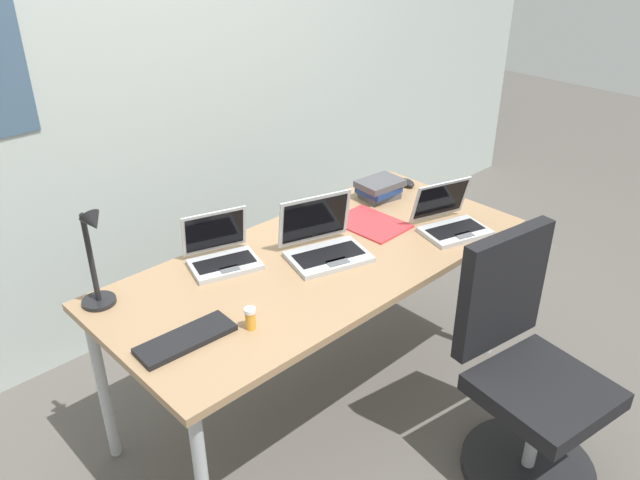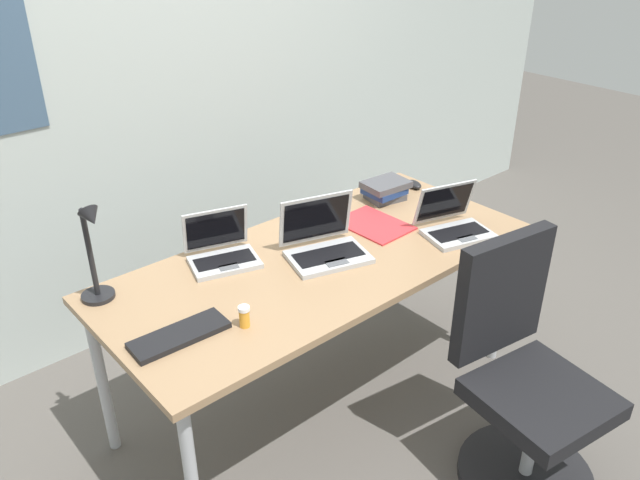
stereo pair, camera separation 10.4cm
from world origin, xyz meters
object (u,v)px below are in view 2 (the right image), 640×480
Objects in this scene: computer_mouse at (414,184)px; book_stack at (385,190)px; cell_phone at (439,204)px; office_chair at (523,389)px; pill_bottle at (244,316)px; laptop_mid_desk at (454,224)px; laptop_far_corner at (222,252)px; external_keyboard at (180,335)px; desk_lamp at (93,254)px; paper_folder_back_left at (374,225)px; laptop_front_left at (324,245)px.

computer_mouse is 0.21m from book_stack.
office_chair is at bearing -85.83° from cell_phone.
office_chair reaches higher than pill_bottle.
laptop_mid_desk reaches higher than pill_bottle.
laptop_far_corner is 0.91m from book_stack.
office_chair reaches higher than external_keyboard.
desk_lamp reaches higher than computer_mouse.
cell_phone is (-0.07, -0.21, -0.01)m from computer_mouse.
external_keyboard is at bearing -171.88° from paper_folder_back_left.
paper_folder_back_left is at bearing -14.78° from laptop_far_corner.
computer_mouse is (1.51, 0.31, 0.01)m from external_keyboard.
laptop_front_left reaches higher than laptop_mid_desk.
book_stack is (0.03, 0.44, 0.01)m from laptop_mid_desk.
laptop_front_left is (-0.55, 0.22, 0.00)m from laptop_mid_desk.
laptop_mid_desk is 0.35× the size of office_chair.
computer_mouse is at bearing -2.06° from desk_lamp.
pill_bottle is (-1.07, 0.03, -0.00)m from laptop_mid_desk.
external_keyboard is 1.34m from book_stack.
office_chair is at bearing -100.49° from computer_mouse.
computer_mouse is 0.48m from paper_folder_back_left.
cell_phone is at bearing -91.86° from computer_mouse.
desk_lamp is 4.17× the size of computer_mouse.
office_chair is (-0.50, -1.02, -0.36)m from computer_mouse.
book_stack is (1.40, -0.06, -0.15)m from desk_lamp.
laptop_far_corner is at bearing 43.05° from external_keyboard.
external_keyboard is (0.10, -0.37, -0.19)m from desk_lamp.
pill_bottle is at bearing -160.32° from laptop_front_left.
desk_lamp reaches higher than pill_bottle.
cell_phone is at bearing -9.95° from desk_lamp.
laptop_front_left is 0.35m from paper_folder_back_left.
cell_phone is (0.17, 0.22, -0.04)m from laptop_mid_desk.
cell_phone is (0.72, 0.00, -0.04)m from laptop_front_left.
book_stack is 0.23× the size of office_chair.
external_keyboard is 3.44× the size of computer_mouse.
paper_folder_back_left is (-0.21, 0.27, -0.04)m from laptop_mid_desk.
office_chair is (-0.29, -1.02, -0.39)m from book_stack.
external_keyboard is 1.08m from paper_folder_back_left.
computer_mouse is 1.37m from pill_bottle.
paper_folder_back_left is at bearing -144.62° from computer_mouse.
laptop_mid_desk is (1.38, -0.49, -0.16)m from desk_lamp.
paper_folder_back_left is at bearing 86.67° from office_chair.
laptop_front_left is at bearing -171.12° from paper_folder_back_left.
laptop_far_corner is at bearing 165.22° from paper_folder_back_left.
external_keyboard is at bearing -143.75° from cell_phone.
desk_lamp is 0.43m from external_keyboard.
laptop_far_corner is 0.33× the size of office_chair.
desk_lamp is at bearing 136.03° from office_chair.
desk_lamp is 1.20m from paper_folder_back_left.
laptop_mid_desk is at bearing -3.04° from external_keyboard.
book_stack reaches higher than external_keyboard.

